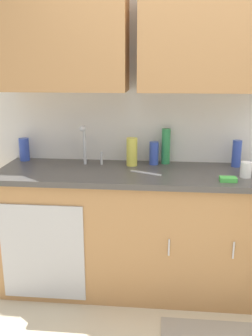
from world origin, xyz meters
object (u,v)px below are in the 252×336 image
(bottle_dish_liquid, at_px, (237,154))
(sponge, at_px, (228,179))
(bottle_cleaner_spray, at_px, (24,149))
(bottle_soap, at_px, (154,153))
(bottle_water_tall, at_px, (132,152))
(sink, at_px, (87,171))
(bottle_water_short, at_px, (166,146))
(cup_by_sink, at_px, (246,170))
(knife_on_counter, at_px, (146,173))

(bottle_dish_liquid, height_order, sponge, bottle_dish_liquid)
(bottle_cleaner_spray, xyz_separation_m, bottle_soap, (1.04, -0.03, -0.00))
(bottle_water_tall, relative_size, bottle_cleaner_spray, 1.18)
(bottle_soap, bearing_deg, sink, -159.03)
(bottle_water_short, xyz_separation_m, cup_by_sink, (0.54, -0.32, -0.08))
(bottle_cleaner_spray, bearing_deg, bottle_water_short, 0.47)
(bottle_soap, relative_size, knife_on_counter, 0.74)
(bottle_water_short, bearing_deg, knife_on_counter, -115.68)
(bottle_water_short, xyz_separation_m, bottle_soap, (-0.09, -0.04, -0.05))
(cup_by_sink, height_order, sponge, cup_by_sink)
(sink, bearing_deg, bottle_water_tall, 23.05)
(bottle_cleaner_spray, bearing_deg, bottle_water_tall, -5.01)
(bottle_water_tall, bearing_deg, bottle_water_short, 18.52)
(bottle_water_tall, xyz_separation_m, bottle_dish_liquid, (0.79, 0.04, -0.01))
(bottle_soap, bearing_deg, knife_on_counter, -100.99)
(bottle_dish_liquid, xyz_separation_m, knife_on_counter, (-0.67, -0.25, -0.10))
(bottle_cleaner_spray, height_order, cup_by_sink, bottle_cleaner_spray)
(sink, height_order, bottle_water_short, sink)
(bottle_dish_liquid, xyz_separation_m, bottle_soap, (-0.62, 0.01, -0.01))
(sink, bearing_deg, cup_by_sink, -4.98)
(cup_by_sink, distance_m, sponge, 0.18)
(bottle_dish_liquid, height_order, cup_by_sink, bottle_dish_liquid)
(sink, relative_size, bottle_cleaner_spray, 2.76)
(knife_on_counter, relative_size, sponge, 2.18)
(sink, bearing_deg, bottle_dish_liquid, 9.28)
(sink, relative_size, bottle_soap, 2.83)
(bottle_water_short, bearing_deg, bottle_water_tall, -161.48)
(sponge, bearing_deg, cup_by_sink, 39.61)
(sponge, bearing_deg, bottle_soap, 141.49)
(sink, relative_size, knife_on_counter, 2.08)
(bottle_water_short, bearing_deg, sponge, -46.66)
(sink, xyz_separation_m, bottle_cleaner_spray, (-0.55, 0.22, 0.10))
(bottle_water_short, relative_size, bottle_cleaner_spray, 1.52)
(sink, relative_size, bottle_water_tall, 2.33)
(bottle_soap, bearing_deg, bottle_cleaner_spray, 178.53)
(bottle_water_tall, bearing_deg, bottle_soap, 16.72)
(bottle_water_short, relative_size, cup_by_sink, 2.55)
(sponge, bearing_deg, bottle_water_tall, 152.42)
(sink, distance_m, sponge, 1.02)
(sink, relative_size, bottle_water_short, 1.82)
(cup_by_sink, bearing_deg, bottle_dish_liquid, 92.72)
(bottle_water_tall, relative_size, cup_by_sink, 1.99)
(bottle_water_short, distance_m, cup_by_sink, 0.64)
(bottle_dish_liquid, bearing_deg, bottle_cleaner_spray, 178.85)
(bottle_dish_liquid, height_order, bottle_soap, bottle_dish_liquid)
(bottle_cleaner_spray, distance_m, bottle_soap, 1.04)
(bottle_cleaner_spray, height_order, knife_on_counter, bottle_cleaner_spray)
(bottle_water_tall, bearing_deg, sponge, -27.58)
(bottle_water_tall, xyz_separation_m, bottle_cleaner_spray, (-0.88, 0.08, -0.02))
(bottle_water_short, distance_m, sponge, 0.61)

